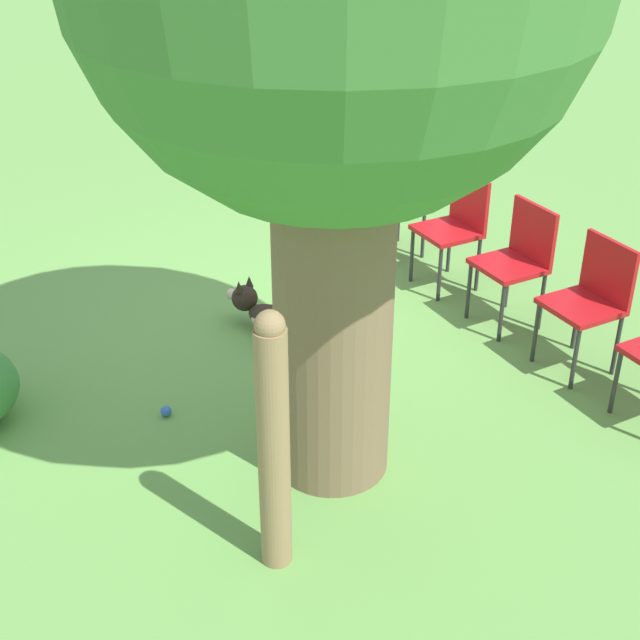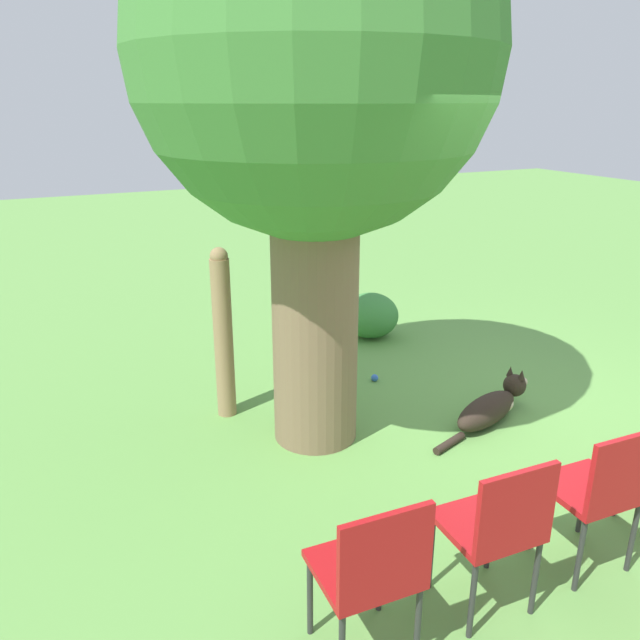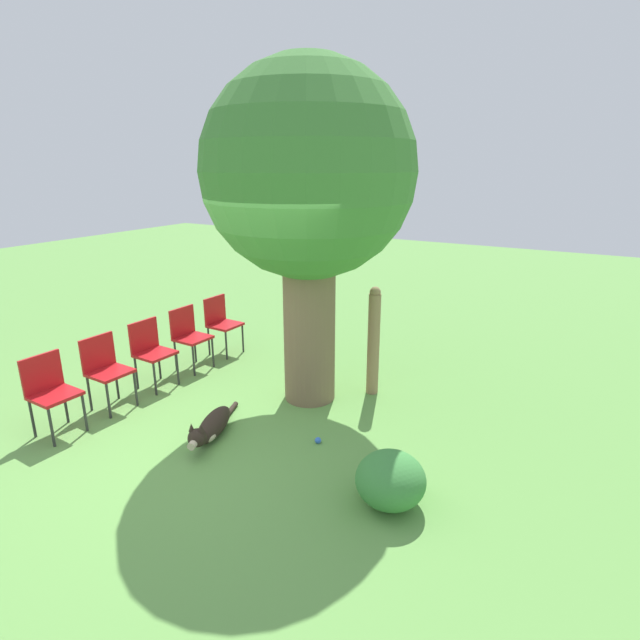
{
  "view_description": "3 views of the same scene",
  "coord_description": "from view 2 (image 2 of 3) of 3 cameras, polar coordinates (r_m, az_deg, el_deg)",
  "views": [
    {
      "loc": [
        2.54,
        4.81,
        3.23
      ],
      "look_at": [
        0.51,
        1.4,
        0.99
      ],
      "focal_mm": 50.0,
      "sensor_mm": 36.0,
      "label": 1
    },
    {
      "loc": [
        -3.49,
        3.19,
        2.47
      ],
      "look_at": [
        0.45,
        1.29,
        0.93
      ],
      "focal_mm": 35.0,
      "sensor_mm": 36.0,
      "label": 2
    },
    {
      "loc": [
        3.39,
        -3.62,
        2.85
      ],
      "look_at": [
        0.55,
        1.36,
        1.05
      ],
      "focal_mm": 28.0,
      "sensor_mm": 36.0,
      "label": 3
    }
  ],
  "objects": [
    {
      "name": "low_shrub",
      "position": [
        6.86,
        4.64,
        0.43
      ],
      "size": [
        0.61,
        0.61,
        0.49
      ],
      "color": "#3D843D",
      "rests_on": "ground_plane"
    },
    {
      "name": "tennis_ball",
      "position": [
        5.84,
        5.02,
        -5.29
      ],
      "size": [
        0.07,
        0.07,
        0.07
      ],
      "color": "blue",
      "rests_on": "ground_plane"
    },
    {
      "name": "red_chair_3",
      "position": [
        3.3,
        15.91,
        -17.48
      ],
      "size": [
        0.44,
        0.46,
        0.89
      ],
      "rotation": [
        0.0,
        0.0,
        -0.04
      ],
      "color": "#B21419",
      "rests_on": "ground_plane"
    },
    {
      "name": "oak_tree",
      "position": [
        4.31,
        -0.51,
        22.13
      ],
      "size": [
        2.42,
        2.42,
        3.98
      ],
      "color": "#7A6047",
      "rests_on": "ground_plane"
    },
    {
      "name": "red_chair_4",
      "position": [
        2.95,
        4.79,
        -21.71
      ],
      "size": [
        0.44,
        0.46,
        0.89
      ],
      "rotation": [
        0.0,
        0.0,
        -0.04
      ],
      "color": "#B21419",
      "rests_on": "ground_plane"
    },
    {
      "name": "ground_plane",
      "position": [
        5.34,
        14.99,
        -8.87
      ],
      "size": [
        30.0,
        30.0,
        0.0
      ],
      "primitive_type": "plane",
      "color": "#609947"
    },
    {
      "name": "red_chair_2",
      "position": [
        3.74,
        24.28,
        -13.73
      ],
      "size": [
        0.44,
        0.46,
        0.89
      ],
      "rotation": [
        0.0,
        0.0,
        -0.04
      ],
      "color": "#B21419",
      "rests_on": "ground_plane"
    },
    {
      "name": "fence_post",
      "position": [
        5.04,
        -8.85,
        -1.2
      ],
      "size": [
        0.15,
        0.15,
        1.42
      ],
      "color": "#937551",
      "rests_on": "ground_plane"
    },
    {
      "name": "dog",
      "position": [
        5.29,
        15.42,
        -7.63
      ],
      "size": [
        0.51,
        1.21,
        0.36
      ],
      "rotation": [
        0.0,
        0.0,
        5.04
      ],
      "color": "#2D231C",
      "rests_on": "ground_plane"
    }
  ]
}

